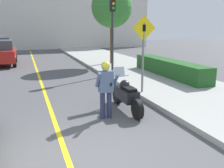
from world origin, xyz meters
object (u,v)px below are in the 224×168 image
Objects in this scene: motorcycle at (126,95)px; person_biker at (106,84)px; street_tree at (112,7)px; traffic_light at (113,21)px; crossing_sign at (143,47)px; parked_car_red at (1,53)px; parked_car_grey at (1,47)px.

motorcycle is 1.33× the size of person_biker.
person_biker is 10.54m from street_tree.
street_tree is at bearing 71.17° from traffic_light.
person_biker is 2.85m from crossing_sign.
parked_car_red and parked_car_grey have the same top height.
motorcycle is 0.52× the size of parked_car_grey.
motorcycle is at bearing 28.60° from person_biker.
traffic_light is at bearing 85.61° from crossing_sign.
crossing_sign is (1.23, 1.37, 1.36)m from motorcycle.
crossing_sign is 0.67× the size of parked_car_grey.
traffic_light reaches higher than motorcycle.
street_tree reaches higher than crossing_sign.
parked_car_grey is at bearing 105.72° from motorcycle.
traffic_light is 13.08m from parked_car_grey.
street_tree reaches higher than person_biker.
traffic_light is at bearing -60.73° from parked_car_grey.
parked_car_grey is at bearing 111.07° from crossing_sign.
person_biker is at bearing -151.40° from motorcycle.
parked_car_red is (-5.57, 10.21, -0.99)m from crossing_sign.
traffic_light is at bearing 74.61° from motorcycle.
traffic_light is 0.79× the size of street_tree.
street_tree is at bearing -46.28° from parked_car_grey.
motorcycle is 0.78× the size of crossing_sign.
parked_car_red is 5.35m from parked_car_grey.
person_biker is at bearing -138.26° from crossing_sign.
parked_car_red is at bearing 118.62° from crossing_sign.
street_tree is at bearing 73.30° from motorcycle.
street_tree is at bearing -19.44° from parked_car_red.
parked_car_grey is (-6.32, 11.27, -2.02)m from traffic_light.
parked_car_red is (-5.90, 5.93, -2.02)m from traffic_light.
street_tree is (2.73, 9.09, 3.29)m from motorcycle.
parked_car_red is at bearing -85.51° from parked_car_grey.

